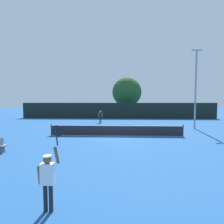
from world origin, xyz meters
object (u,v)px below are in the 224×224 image
object	(u,v)px
large_tree	(127,92)
parked_car_mid	(147,112)
light_pole	(196,84)
parked_car_far	(167,112)
player_serving	(48,174)
tennis_ball	(111,139)
parked_car_near	(80,111)
player_receiving	(100,115)

from	to	relation	value
large_tree	parked_car_mid	distance (m)	6.02
light_pole	parked_car_far	distance (m)	16.92
player_serving	tennis_ball	distance (m)	9.78
player_serving	tennis_ball	size ratio (longest dim) A/B	36.79
light_pole	parked_car_near	world-z (taller)	light_pole
light_pole	player_serving	bearing A→B (deg)	-123.64
parked_car_near	tennis_ball	bearing A→B (deg)	-70.52
tennis_ball	parked_car_near	size ratio (longest dim) A/B	0.02
player_receiving	parked_car_far	bearing A→B (deg)	-137.02
player_receiving	large_tree	size ratio (longest dim) A/B	0.22
large_tree	parked_car_far	distance (m)	9.20
tennis_ball	light_pole	distance (m)	12.20
parked_car_mid	parked_car_far	distance (m)	4.28
player_serving	parked_car_near	size ratio (longest dim) A/B	0.59
tennis_ball	parked_car_mid	xyz separation A→B (m)	(6.41, 24.13, 0.74)
player_receiving	parked_car_near	size ratio (longest dim) A/B	0.40
tennis_ball	parked_car_far	xyz separation A→B (m)	(10.39, 22.53, 0.74)
parked_car_mid	parked_car_far	bearing A→B (deg)	-17.39
player_serving	player_receiving	world-z (taller)	player_serving
parked_car_far	player_serving	bearing A→B (deg)	-105.80
tennis_ball	large_tree	bearing A→B (deg)	84.62
large_tree	parked_car_mid	world-z (taller)	large_tree
player_receiving	parked_car_near	world-z (taller)	player_receiving
tennis_ball	large_tree	world-z (taller)	large_tree
light_pole	large_tree	bearing A→B (deg)	112.83
player_receiving	parked_car_far	distance (m)	16.98
parked_car_far	parked_car_near	bearing A→B (deg)	177.79
light_pole	tennis_ball	bearing A→B (deg)	-145.98
player_receiving	parked_car_mid	distance (m)	15.65
player_receiving	large_tree	world-z (taller)	large_tree
tennis_ball	light_pole	size ratio (longest dim) A/B	0.01
player_serving	parked_car_mid	size ratio (longest dim) A/B	0.58
parked_car_mid	large_tree	bearing A→B (deg)	-159.84
player_serving	light_pole	xyz separation A→B (m)	(10.54, 15.85, 3.98)
player_serving	light_pole	bearing A→B (deg)	56.36
large_tree	parked_car_mid	xyz separation A→B (m)	(4.25, 1.19, -4.10)
large_tree	parked_car_near	distance (m)	11.07
tennis_ball	parked_car_near	bearing A→B (deg)	107.98
tennis_ball	large_tree	xyz separation A→B (m)	(2.16, 22.94, 4.84)
light_pole	parked_car_far	xyz separation A→B (m)	(1.19, 16.32, -4.30)
light_pole	parked_car_far	bearing A→B (deg)	85.84
light_pole	player_receiving	bearing A→B (deg)	157.12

